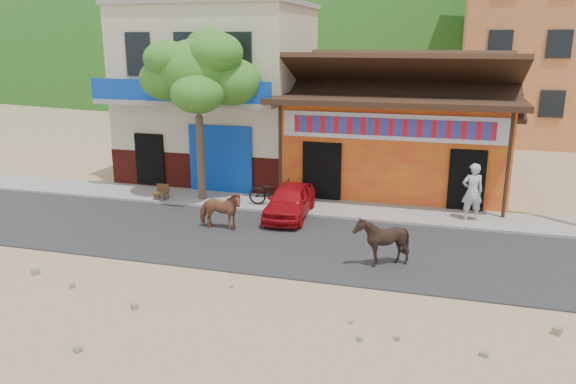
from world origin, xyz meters
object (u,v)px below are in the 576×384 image
(scooter, at_px, (274,192))
(cow_dark, at_px, (381,241))
(pedestrian, at_px, (472,192))
(cafe_chair_right, at_px, (162,187))
(cafe_chair_left, at_px, (161,186))
(cow_tan, at_px, (220,211))
(tree, at_px, (199,116))
(red_car, at_px, (290,201))

(scooter, bearing_deg, cow_dark, -138.72)
(scooter, relative_size, pedestrian, 0.98)
(pedestrian, height_order, cafe_chair_right, pedestrian)
(cafe_chair_left, relative_size, cafe_chair_right, 1.11)
(cafe_chair_right, bearing_deg, cow_tan, -43.90)
(tree, height_order, scooter, tree)
(pedestrian, relative_size, cafe_chair_left, 1.89)
(cow_tan, xyz_separation_m, cafe_chair_left, (-3.26, 2.29, -0.03))
(cafe_chair_right, bearing_deg, red_car, -14.53)
(pedestrian, bearing_deg, scooter, -14.33)
(cafe_chair_left, bearing_deg, cow_tan, -38.68)
(tree, height_order, cow_tan, tree)
(red_car, height_order, scooter, red_car)
(tree, bearing_deg, pedestrian, 0.44)
(red_car, relative_size, cafe_chair_left, 3.29)
(pedestrian, xyz_separation_m, cafe_chair_right, (-10.76, -0.48, -0.49))
(scooter, height_order, cafe_chair_left, cafe_chair_left)
(cow_tan, xyz_separation_m, pedestrian, (7.49, 2.86, 0.41))
(red_car, bearing_deg, cow_dark, -47.05)
(scooter, height_order, pedestrian, pedestrian)
(cow_dark, relative_size, pedestrian, 0.72)
(cow_tan, bearing_deg, tree, 27.85)
(cow_dark, xyz_separation_m, cafe_chair_right, (-8.39, 3.94, -0.15))
(cow_dark, distance_m, pedestrian, 5.02)
(cow_dark, xyz_separation_m, pedestrian, (2.37, 4.42, 0.34))
(cow_tan, xyz_separation_m, cow_dark, (5.13, -1.55, 0.07))
(tree, distance_m, cow_tan, 4.17)
(cow_tan, xyz_separation_m, scooter, (0.93, 2.65, -0.04))
(red_car, relative_size, cafe_chair_right, 3.64)
(tree, xyz_separation_m, cow_dark, (6.99, -4.34, -2.41))
(cow_dark, bearing_deg, pedestrian, 165.74)
(cow_tan, bearing_deg, pedestrian, -74.99)
(pedestrian, distance_m, cafe_chair_left, 10.78)
(cafe_chair_left, height_order, cafe_chair_right, cafe_chair_left)
(tree, height_order, pedestrian, tree)
(cow_tan, height_order, cow_dark, cow_dark)
(scooter, bearing_deg, tree, 83.40)
(red_car, height_order, pedestrian, pedestrian)
(cow_dark, height_order, pedestrian, pedestrian)
(tree, relative_size, cafe_chair_right, 6.74)
(red_car, relative_size, scooter, 1.79)
(cafe_chair_left, bearing_deg, scooter, 1.28)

